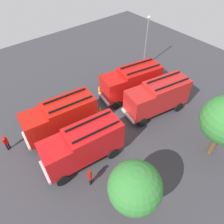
# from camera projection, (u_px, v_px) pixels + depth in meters

# --- Properties ---
(ground_plane) EXTENTS (48.25, 48.25, 0.00)m
(ground_plane) POSITION_uv_depth(u_px,v_px,m) (112.00, 121.00, 23.38)
(ground_plane) COLOR #38383D
(fire_truck_0) EXTENTS (7.53, 3.81, 3.88)m
(fire_truck_0) POSITION_uv_depth(u_px,v_px,m) (131.00, 81.00, 25.05)
(fire_truck_0) COLOR red
(fire_truck_0) RESTS_ON ground
(fire_truck_1) EXTENTS (7.43, 3.41, 3.88)m
(fire_truck_1) POSITION_uv_depth(u_px,v_px,m) (60.00, 117.00, 20.83)
(fire_truck_1) COLOR red
(fire_truck_1) RESTS_ON ground
(fire_truck_2) EXTENTS (7.52, 3.78, 3.88)m
(fire_truck_2) POSITION_uv_depth(u_px,v_px,m) (157.00, 96.00, 23.09)
(fire_truck_2) COLOR red
(fire_truck_2) RESTS_ON ground
(fire_truck_3) EXTENTS (7.43, 3.41, 3.88)m
(fire_truck_3) POSITION_uv_depth(u_px,v_px,m) (83.00, 144.00, 18.44)
(fire_truck_3) COLOR red
(fire_truck_3) RESTS_ON ground
(firefighter_0) EXTENTS (0.47, 0.35, 1.73)m
(firefighter_0) POSITION_uv_depth(u_px,v_px,m) (6.00, 143.00, 20.07)
(firefighter_0) COLOR black
(firefighter_0) RESTS_ON ground
(firefighter_1) EXTENTS (0.45, 0.30, 1.81)m
(firefighter_1) POSITION_uv_depth(u_px,v_px,m) (205.00, 109.00, 23.27)
(firefighter_1) COLOR black
(firefighter_1) RESTS_ON ground
(firefighter_2) EXTENTS (0.36, 0.47, 1.65)m
(firefighter_2) POSITION_uv_depth(u_px,v_px,m) (100.00, 92.00, 25.57)
(firefighter_2) COLOR black
(firefighter_2) RESTS_ON ground
(firefighter_3) EXTENTS (0.42, 0.48, 1.73)m
(firefighter_3) POSITION_uv_depth(u_px,v_px,m) (62.00, 101.00, 24.35)
(firefighter_3) COLOR black
(firefighter_3) RESTS_ON ground
(firefighter_4) EXTENTS (0.47, 0.47, 1.83)m
(firefighter_4) POSITION_uv_depth(u_px,v_px,m) (90.00, 177.00, 17.47)
(firefighter_4) COLOR black
(firefighter_4) RESTS_ON ground
(tree_1) EXTENTS (3.61, 3.61, 5.60)m
(tree_1) POSITION_uv_depth(u_px,v_px,m) (135.00, 187.00, 13.92)
(tree_1) COLOR brown
(tree_1) RESTS_ON ground
(traffic_cone_0) EXTENTS (0.46, 0.46, 0.66)m
(traffic_cone_0) POSITION_uv_depth(u_px,v_px,m) (100.00, 109.00, 24.32)
(traffic_cone_0) COLOR #F2600C
(traffic_cone_0) RESTS_ON ground
(traffic_cone_1) EXTENTS (0.49, 0.49, 0.69)m
(traffic_cone_1) POSITION_uv_depth(u_px,v_px,m) (124.00, 79.00, 28.48)
(traffic_cone_1) COLOR #F2600C
(traffic_cone_1) RESTS_ON ground
(lamppost) EXTENTS (0.36, 0.36, 7.25)m
(lamppost) POSITION_uv_depth(u_px,v_px,m) (146.00, 40.00, 28.24)
(lamppost) COLOR slate
(lamppost) RESTS_ON ground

